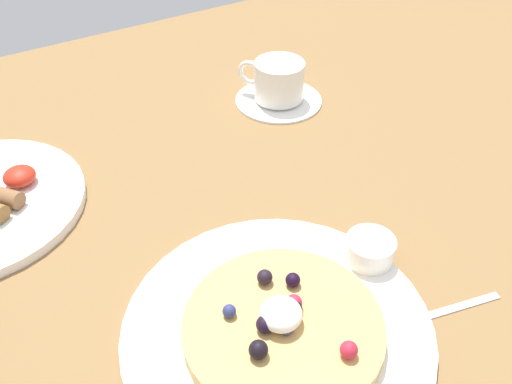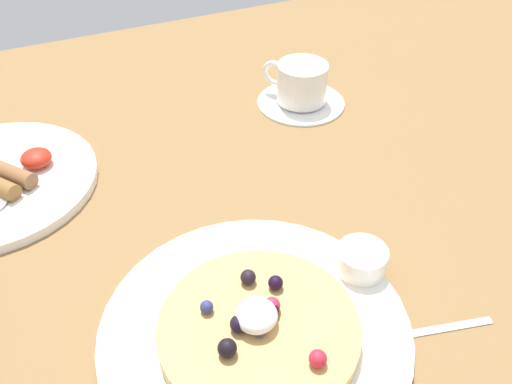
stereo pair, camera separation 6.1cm
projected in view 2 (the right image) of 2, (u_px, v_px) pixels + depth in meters
The scene contains 8 objects.
ground_plane at pixel (245, 235), 63.88cm from camera, with size 173.21×120.58×3.00cm, color olive.
pancake_plate at pixel (255, 330), 51.13cm from camera, with size 29.29×29.29×1.19cm, color white.
pancake_with_berries at pixel (259, 328), 49.34cm from camera, with size 18.52×18.52×4.01cm.
syrup_ramekin at pixel (362, 260), 55.38cm from camera, with size 5.18×5.18×2.67cm.
fried_breakfast at pixel (3, 178), 66.25cm from camera, with size 12.92×10.83×2.34cm.
coffee_saucer at pixel (301, 102), 83.64cm from camera, with size 13.37×13.37×0.72cm, color white.
coffee_cup at pixel (301, 82), 81.53cm from camera, with size 8.02×9.61×5.83cm.
teaspoon at pixel (503, 317), 52.73cm from camera, with size 14.28×4.52×0.60cm.
Camera 2 is at (-17.79, -42.05, 43.48)cm, focal length 38.09 mm.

